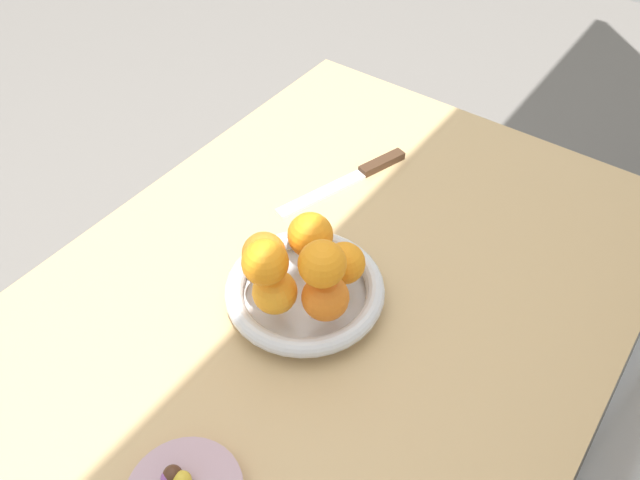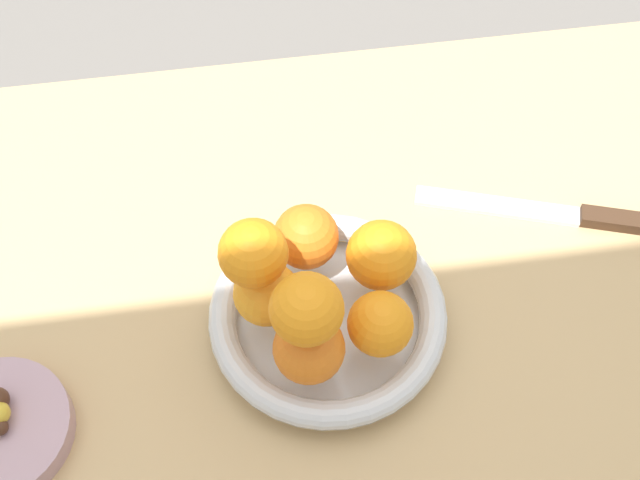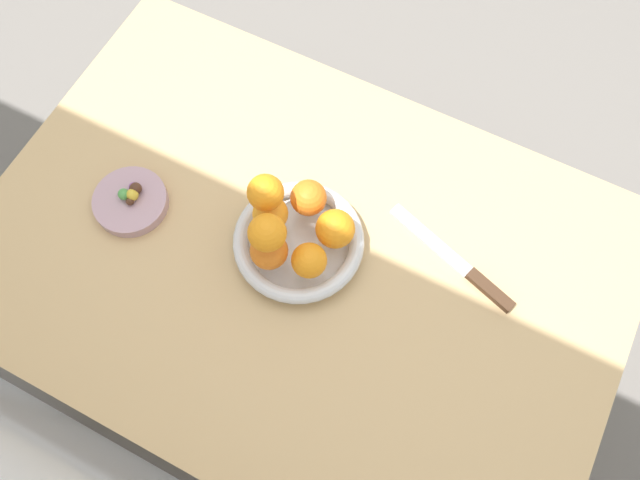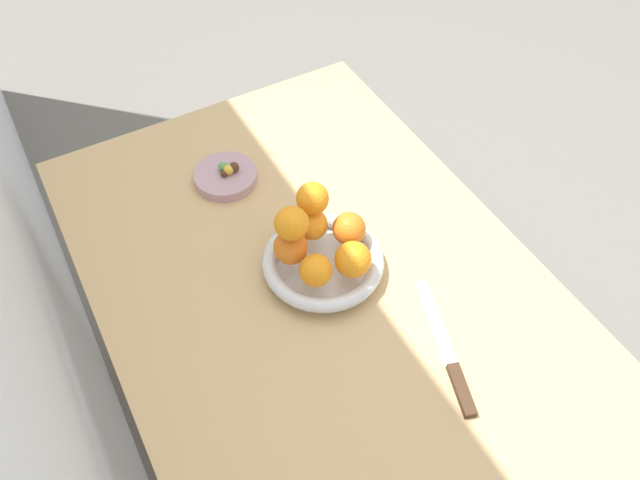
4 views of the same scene
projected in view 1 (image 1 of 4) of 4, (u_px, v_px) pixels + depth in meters
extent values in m
cube|color=tan|center=(318.00, 312.00, 0.89)|extent=(1.10, 0.76, 0.04)
cylinder|color=tan|center=(330.00, 216.00, 1.56)|extent=(0.05, 0.05, 0.70)
cylinder|color=tan|center=(581.00, 341.00, 1.30)|extent=(0.05, 0.05, 0.70)
cylinder|color=silver|center=(305.00, 298.00, 0.87)|extent=(0.18, 0.18, 0.01)
torus|color=silver|center=(305.00, 289.00, 0.86)|extent=(0.22, 0.22, 0.03)
sphere|color=orange|center=(325.00, 297.00, 0.79)|extent=(0.06, 0.06, 0.06)
sphere|color=orange|center=(344.00, 263.00, 0.84)|extent=(0.06, 0.06, 0.06)
sphere|color=orange|center=(310.00, 235.00, 0.87)|extent=(0.06, 0.06, 0.06)
sphere|color=orange|center=(264.00, 254.00, 0.85)|extent=(0.06, 0.06, 0.06)
sphere|color=orange|center=(275.00, 292.00, 0.80)|extent=(0.06, 0.06, 0.06)
sphere|color=orange|center=(265.00, 262.00, 0.76)|extent=(0.06, 0.06, 0.06)
sphere|color=orange|center=(322.00, 264.00, 0.75)|extent=(0.06, 0.06, 0.06)
sphere|color=#8C4C99|center=(169.00, 478.00, 0.67)|extent=(0.02, 0.02, 0.02)
sphere|color=#472819|center=(173.00, 475.00, 0.67)|extent=(0.02, 0.02, 0.02)
cube|color=#3F2819|center=(382.00, 163.00, 1.08)|extent=(0.09, 0.05, 0.01)
cube|color=silver|center=(322.00, 194.00, 1.03)|extent=(0.17, 0.07, 0.01)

